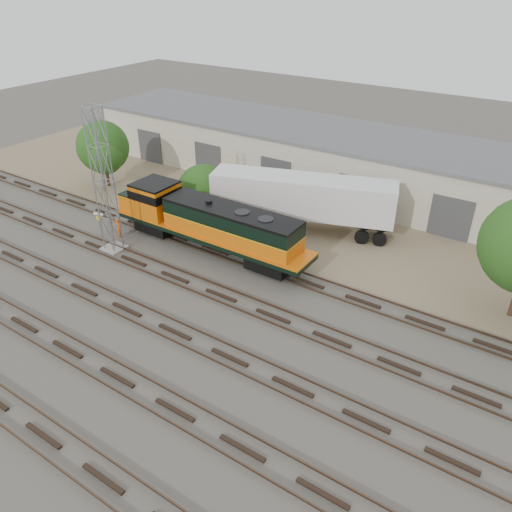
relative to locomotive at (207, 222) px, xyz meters
The scene contains 11 objects.
ground 7.91m from the locomotive, 52.46° to the right, with size 140.00×140.00×0.00m, color #47423A.
dirt_strip 10.37m from the locomotive, 62.87° to the left, with size 80.00×16.00×0.02m, color #726047.
tracks 10.35m from the locomotive, 62.87° to the right, with size 80.00×20.40×0.28m.
warehouse 17.61m from the locomotive, 74.66° to the left, with size 58.40×10.40×5.30m.
locomotive is the anchor object (origin of this frame).
signal_tower 7.73m from the locomotive, 146.13° to the right, with size 1.59×1.59×10.79m.
sign_post 9.01m from the locomotive, 160.30° to the right, with size 0.83×0.26×2.07m.
worker 7.58m from the locomotive, 160.95° to the right, with size 0.62×0.40×1.69m, color #E4520C.
semi_trailer 8.34m from the locomotive, 57.02° to the left, with size 14.70×7.30×4.47m.
tree_west 16.38m from the locomotive, 164.62° to the left, with size 5.13×4.88×6.39m.
tree_mid 6.19m from the locomotive, 130.27° to the left, with size 4.85×4.62×4.62m.
Camera 1 is at (16.76, -19.57, 18.74)m, focal length 35.00 mm.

